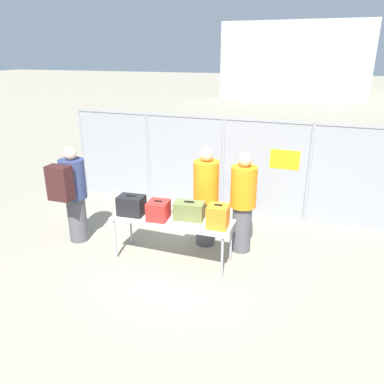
{
  "coord_description": "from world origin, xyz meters",
  "views": [
    {
      "loc": [
        2.04,
        -5.17,
        3.36
      ],
      "look_at": [
        -0.06,
        0.63,
        1.05
      ],
      "focal_mm": 35.0,
      "sensor_mm": 36.0,
      "label": 1
    }
  ],
  "objects": [
    {
      "name": "traveler_hooded",
      "position": [
        -2.15,
        0.03,
        1.0
      ],
      "size": [
        0.45,
        0.7,
        1.81
      ],
      "rotation": [
        0.0,
        0.0,
        0.37
      ],
      "color": "#4C4C51",
      "rests_on": "ground_plane"
    },
    {
      "name": "suitcase_black",
      "position": [
        -0.91,
        -0.03,
        0.93
      ],
      "size": [
        0.45,
        0.34,
        0.36
      ],
      "color": "black",
      "rests_on": "inspection_table"
    },
    {
      "name": "security_worker_far",
      "position": [
        0.83,
        0.77,
        0.93
      ],
      "size": [
        0.44,
        0.44,
        1.8
      ],
      "rotation": [
        0.0,
        0.0,
        2.97
      ],
      "color": "#4C4C51",
      "rests_on": "ground_plane"
    },
    {
      "name": "security_worker_near",
      "position": [
        0.15,
        0.77,
        0.94
      ],
      "size": [
        0.45,
        0.45,
        1.83
      ],
      "rotation": [
        0.0,
        0.0,
        3.21
      ],
      "color": "#4C4C51",
      "rests_on": "ground_plane"
    },
    {
      "name": "ground_plane",
      "position": [
        0.0,
        0.0,
        0.0
      ],
      "size": [
        120.0,
        120.0,
        0.0
      ],
      "primitive_type": "plane",
      "color": "gray"
    },
    {
      "name": "suitcase_red",
      "position": [
        -0.4,
        -0.05,
        0.92
      ],
      "size": [
        0.36,
        0.38,
        0.33
      ],
      "color": "red",
      "rests_on": "inspection_table"
    },
    {
      "name": "suitcase_olive",
      "position": [
        0.07,
        0.13,
        0.91
      ],
      "size": [
        0.52,
        0.34,
        0.32
      ],
      "color": "#566033",
      "rests_on": "inspection_table"
    },
    {
      "name": "distant_hangar",
      "position": [
        -0.83,
        29.24,
        2.75
      ],
      "size": [
        10.75,
        10.54,
        5.51
      ],
      "color": "#B2B7B2",
      "rests_on": "ground_plane"
    },
    {
      "name": "fence_section",
      "position": [
        0.01,
        2.45,
        1.1
      ],
      "size": [
        7.3,
        0.07,
        2.09
      ],
      "color": "gray",
      "rests_on": "ground_plane"
    },
    {
      "name": "suitcase_orange",
      "position": [
        0.61,
        -0.01,
        0.95
      ],
      "size": [
        0.34,
        0.33,
        0.39
      ],
      "color": "orange",
      "rests_on": "inspection_table"
    },
    {
      "name": "inspection_table",
      "position": [
        -0.19,
        0.03,
        0.71
      ],
      "size": [
        2.01,
        0.67,
        0.77
      ],
      "color": "silver",
      "rests_on": "ground_plane"
    },
    {
      "name": "utility_trailer",
      "position": [
        1.59,
        5.07,
        0.44
      ],
      "size": [
        3.44,
        2.05,
        0.78
      ],
      "color": "white",
      "rests_on": "ground_plane"
    }
  ]
}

